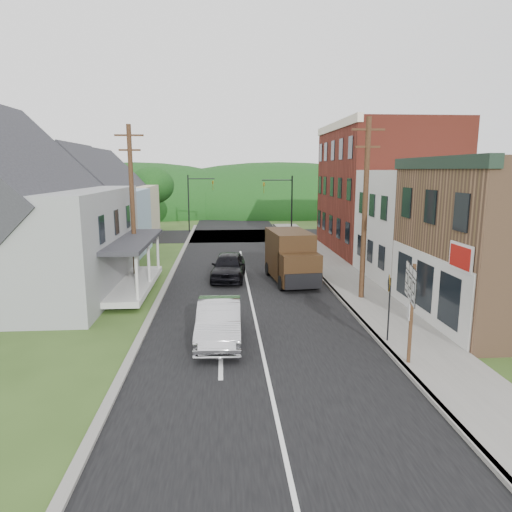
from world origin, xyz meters
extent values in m
plane|color=#2D4719|center=(0.00, 0.00, 0.00)|extent=(120.00, 120.00, 0.00)
cube|color=black|center=(0.00, 10.00, 0.00)|extent=(9.00, 90.00, 0.02)
cube|color=black|center=(0.00, 27.00, 0.00)|extent=(60.00, 9.00, 0.02)
cube|color=slate|center=(5.90, 8.00, 0.07)|extent=(2.80, 55.00, 0.15)
cube|color=slate|center=(4.55, 8.00, 0.07)|extent=(0.20, 55.00, 0.15)
cube|color=slate|center=(-4.65, 8.00, 0.06)|extent=(0.30, 55.00, 0.12)
cube|color=silver|center=(11.30, 7.50, 3.25)|extent=(8.00, 7.00, 6.50)
cube|color=maroon|center=(11.30, 17.00, 5.00)|extent=(8.00, 12.00, 10.00)
cube|color=#949799|center=(-12.00, 6.00, 2.75)|extent=(10.00, 12.00, 5.50)
cube|color=#93AEC8|center=(-11.00, 17.00, 2.50)|extent=(7.00, 8.00, 5.00)
cube|color=#C2B696|center=(-11.50, 26.00, 2.50)|extent=(7.00, 8.00, 5.00)
cylinder|color=#472D19|center=(5.60, 3.50, 4.50)|extent=(0.26, 0.26, 9.00)
cube|color=#472D19|center=(5.60, 3.50, 8.40)|extent=(1.60, 0.10, 0.10)
cube|color=#472D19|center=(5.60, 3.50, 7.60)|extent=(1.20, 0.10, 0.10)
cylinder|color=#472D19|center=(-6.50, 8.00, 4.50)|extent=(0.26, 0.26, 9.00)
cube|color=#472D19|center=(-6.50, 8.00, 8.40)|extent=(1.60, 0.10, 0.10)
cube|color=#472D19|center=(-6.50, 8.00, 7.60)|extent=(1.20, 0.10, 0.10)
cylinder|color=black|center=(5.00, 23.50, 3.00)|extent=(0.14, 0.14, 6.00)
cylinder|color=black|center=(3.60, 23.50, 5.60)|extent=(2.80, 0.10, 0.10)
imported|color=olive|center=(2.40, 23.50, 4.90)|extent=(0.16, 0.20, 1.00)
cylinder|color=black|center=(-5.00, 30.50, 3.00)|extent=(0.14, 0.14, 6.00)
cylinder|color=black|center=(-3.60, 30.50, 5.60)|extent=(2.80, 0.10, 0.10)
imported|color=olive|center=(-2.40, 30.50, 4.90)|extent=(0.16, 0.20, 1.00)
cylinder|color=#382616|center=(-19.00, 20.00, 2.38)|extent=(0.36, 0.36, 4.76)
ellipsoid|color=#10340F|center=(-19.00, 20.00, 5.95)|extent=(5.80, 5.80, 4.93)
cylinder|color=#382616|center=(-9.00, 32.00, 1.96)|extent=(0.36, 0.36, 3.92)
ellipsoid|color=#10340F|center=(-9.00, 32.00, 4.90)|extent=(4.80, 4.80, 4.08)
ellipsoid|color=#10340F|center=(0.00, 55.00, 0.00)|extent=(90.00, 30.00, 16.00)
imported|color=#B8B7BD|center=(-1.56, -1.68, 0.78)|extent=(1.75, 4.75, 1.55)
imported|color=black|center=(-1.07, 8.43, 0.80)|extent=(2.34, 4.87, 1.60)
cube|color=black|center=(2.54, 7.99, 1.63)|extent=(2.53, 4.28, 2.70)
cube|color=black|center=(2.77, 5.58, 1.16)|extent=(2.28, 1.69, 1.77)
cube|color=black|center=(2.76, 5.77, 1.91)|extent=(2.05, 1.30, 0.05)
cube|color=black|center=(2.85, 4.80, 0.70)|extent=(2.05, 0.34, 0.84)
cylinder|color=black|center=(1.79, 5.58, 0.42)|extent=(0.34, 0.86, 0.84)
cylinder|color=black|center=(3.74, 5.77, 0.42)|extent=(0.34, 0.86, 0.84)
cylinder|color=black|center=(1.43, 9.28, 0.42)|extent=(0.34, 0.86, 0.84)
cylinder|color=black|center=(3.37, 9.47, 0.42)|extent=(0.34, 0.86, 0.84)
cube|color=#472D19|center=(4.80, -4.46, 1.84)|extent=(0.13, 0.13, 3.37)
cube|color=black|center=(4.74, -4.44, 2.90)|extent=(0.49, 1.88, 0.08)
cube|color=silver|center=(4.55, -5.09, 3.33)|extent=(0.14, 0.52, 0.21)
cube|color=silver|center=(4.55, -5.09, 2.90)|extent=(0.16, 0.57, 0.53)
cube|color=silver|center=(4.55, -5.09, 2.46)|extent=(0.14, 0.52, 0.27)
cube|color=silver|center=(4.71, -4.44, 3.33)|extent=(0.14, 0.52, 0.21)
cube|color=silver|center=(4.71, -4.44, 2.90)|extent=(0.16, 0.57, 0.53)
cube|color=silver|center=(4.71, -4.44, 2.46)|extent=(0.14, 0.52, 0.27)
cube|color=silver|center=(4.87, -3.78, 3.33)|extent=(0.14, 0.52, 0.21)
cube|color=silver|center=(4.87, -3.78, 2.90)|extent=(0.16, 0.57, 0.53)
cube|color=silver|center=(4.87, -3.78, 2.46)|extent=(0.14, 0.52, 0.27)
cube|color=silver|center=(4.71, -4.44, 1.93)|extent=(0.12, 0.43, 0.53)
cylinder|color=black|center=(4.80, -2.46, 1.37)|extent=(0.07, 0.07, 2.44)
cube|color=black|center=(4.73, -2.46, 2.38)|extent=(0.19, 0.70, 0.72)
cube|color=#E8A00C|center=(4.75, -2.46, 2.38)|extent=(0.19, 0.63, 0.65)
camera|label=1|loc=(-1.35, -18.46, 6.51)|focal=32.00mm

